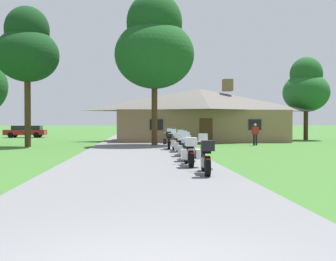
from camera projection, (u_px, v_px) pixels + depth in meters
ground_plane at (139, 152)px, 24.18m from camera, size 500.00×500.00×0.00m
asphalt_driveway at (139, 154)px, 22.19m from camera, size 6.40×80.00×0.06m
motorcycle_orange_nearest_to_camera at (206, 157)px, 13.10m from camera, size 0.66×2.08×1.30m
motorcycle_blue_second_in_row at (189, 152)px, 15.51m from camera, size 0.72×2.08×1.30m
motorcycle_red_third_in_row at (185, 148)px, 17.96m from camera, size 0.77×2.08×1.30m
motorcycle_yellow_fourth_in_row at (181, 145)px, 20.55m from camera, size 0.79×2.08×1.30m
motorcycle_green_fifth_in_row at (177, 142)px, 23.42m from camera, size 0.83×2.08×1.30m
motorcycle_white_farthest_in_row at (169, 140)px, 25.66m from camera, size 0.83×2.08×1.30m
stone_lodge at (199, 114)px, 38.00m from camera, size 15.89×8.19×5.82m
bystander_red_shirt_near_lodge at (255, 133)px, 30.92m from camera, size 0.52×0.33×1.67m
tree_by_lodge_front at (154, 45)px, 30.24m from camera, size 5.94×5.94×11.41m
tree_right_of_lodge at (306, 87)px, 40.31m from camera, size 4.55×4.55×8.27m
tree_left_near at (27, 48)px, 28.90m from camera, size 4.48×4.48×10.02m
parked_red_suv_far_left at (26, 131)px, 47.07m from camera, size 4.63×1.97×1.40m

